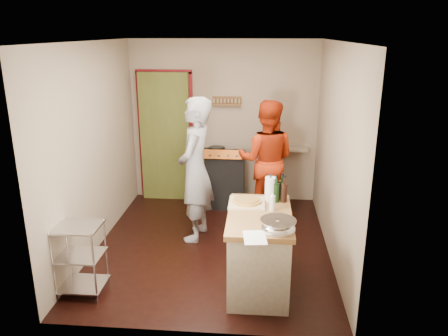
{
  "coord_description": "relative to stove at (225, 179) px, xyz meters",
  "views": [
    {
      "loc": [
        0.58,
        -5.17,
        2.72
      ],
      "look_at": [
        0.15,
        0.0,
        1.08
      ],
      "focal_mm": 35.0,
      "sensor_mm": 36.0,
      "label": 1
    }
  ],
  "objects": [
    {
      "name": "floor",
      "position": [
        -0.05,
        -1.42,
        -0.45
      ],
      "size": [
        3.5,
        3.5,
        0.0
      ],
      "primitive_type": "plane",
      "color": "black",
      "rests_on": "ground"
    },
    {
      "name": "back_wall",
      "position": [
        -0.69,
        0.36,
        0.68
      ],
      "size": [
        3.0,
        0.44,
        2.6
      ],
      "color": "gray",
      "rests_on": "ground"
    },
    {
      "name": "left_wall",
      "position": [
        -1.55,
        -1.42,
        0.85
      ],
      "size": [
        0.04,
        3.5,
        2.6
      ],
      "primitive_type": "cube",
      "color": "gray",
      "rests_on": "ground"
    },
    {
      "name": "right_wall",
      "position": [
        1.45,
        -1.42,
        0.85
      ],
      "size": [
        0.04,
        3.5,
        2.6
      ],
      "primitive_type": "cube",
      "color": "gray",
      "rests_on": "ground"
    },
    {
      "name": "ceiling",
      "position": [
        -0.05,
        -1.42,
        2.16
      ],
      "size": [
        3.0,
        3.5,
        0.02
      ],
      "primitive_type": "cube",
      "color": "white",
      "rests_on": "back_wall"
    },
    {
      "name": "stove",
      "position": [
        0.0,
        0.0,
        0.0
      ],
      "size": [
        0.6,
        0.63,
        1.0
      ],
      "color": "black",
      "rests_on": "ground"
    },
    {
      "name": "wire_shelving",
      "position": [
        -1.33,
        -2.62,
        -0.01
      ],
      "size": [
        0.48,
        0.4,
        0.8
      ],
      "color": "silver",
      "rests_on": "ground"
    },
    {
      "name": "island",
      "position": [
        0.56,
        -2.32,
        0.01
      ],
      "size": [
        0.7,
        1.3,
        1.18
      ],
      "color": "beige",
      "rests_on": "ground"
    },
    {
      "name": "person_stripe",
      "position": [
        -0.3,
        -1.18,
        0.51
      ],
      "size": [
        0.55,
        0.76,
        1.93
      ],
      "primitive_type": "imported",
      "rotation": [
        0.0,
        0.0,
        -1.7
      ],
      "color": "#A7A8AC",
      "rests_on": "ground"
    },
    {
      "name": "person_red",
      "position": [
        0.64,
        -0.38,
        0.44
      ],
      "size": [
        0.93,
        0.76,
        1.78
      ],
      "primitive_type": "imported",
      "rotation": [
        0.0,
        0.0,
        3.04
      ],
      "color": "#BA2C0C",
      "rests_on": "ground"
    }
  ]
}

